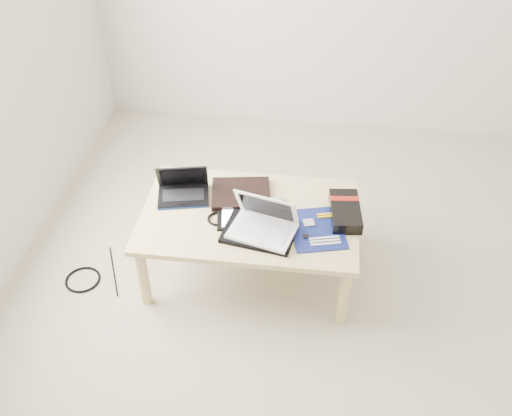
# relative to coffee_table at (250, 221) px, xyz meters

# --- Properties ---
(ground) EXTENTS (4.00, 4.00, 0.00)m
(ground) POSITION_rel_coffee_table_xyz_m (0.72, -0.42, -0.35)
(ground) COLOR #ACA38B
(ground) RESTS_ON ground
(coffee_table) EXTENTS (1.10, 0.70, 0.40)m
(coffee_table) POSITION_rel_coffee_table_xyz_m (0.00, 0.00, 0.00)
(coffee_table) COLOR #D1B67E
(coffee_table) RESTS_ON ground
(book) EXTENTS (0.34, 0.30, 0.03)m
(book) POSITION_rel_coffee_table_xyz_m (-0.06, 0.14, 0.06)
(book) COLOR black
(book) RESTS_ON coffee_table
(netbook) EXTENTS (0.30, 0.24, 0.18)m
(netbook) POSITION_rel_coffee_table_xyz_m (-0.37, 0.10, 0.09)
(netbook) COLOR black
(netbook) RESTS_ON coffee_table
(tablet) EXTENTS (0.27, 0.22, 0.01)m
(tablet) POSITION_rel_coffee_table_xyz_m (-0.04, -0.04, 0.05)
(tablet) COLOR black
(tablet) RESTS_ON coffee_table
(remote) EXTENTS (0.11, 0.25, 0.02)m
(remote) POSITION_rel_coffee_table_xyz_m (0.11, 0.02, 0.06)
(remote) COLOR silver
(remote) RESTS_ON coffee_table
(neoprene_sleeve) EXTENTS (0.38, 0.31, 0.02)m
(neoprene_sleeve) POSITION_rel_coffee_table_xyz_m (0.07, -0.14, 0.06)
(neoprene_sleeve) COLOR black
(neoprene_sleeve) RESTS_ON coffee_table
(white_laptop) EXTENTS (0.35, 0.29, 0.21)m
(white_laptop) POSITION_rel_coffee_table_xyz_m (0.09, -0.13, 0.11)
(white_laptop) COLOR white
(white_laptop) RESTS_ON neoprene_sleeve
(motherboard) EXTENTS (0.32, 0.37, 0.01)m
(motherboard) POSITION_rel_coffee_table_xyz_m (0.35, -0.08, 0.05)
(motherboard) COLOR #0C194C
(motherboard) RESTS_ON coffee_table
(gpu_box) EXTENTS (0.17, 0.30, 0.06)m
(gpu_box) POSITION_rel_coffee_table_xyz_m (0.48, 0.05, 0.08)
(gpu_box) COLOR black
(gpu_box) RESTS_ON coffee_table
(cable_coil) EXTENTS (0.14, 0.14, 0.01)m
(cable_coil) POSITION_rel_coffee_table_xyz_m (-0.15, -0.06, 0.05)
(cable_coil) COLOR black
(cable_coil) RESTS_ON coffee_table
(floor_cable_coil) EXTENTS (0.19, 0.19, 0.01)m
(floor_cable_coil) POSITION_rel_coffee_table_xyz_m (-0.89, -0.20, -0.34)
(floor_cable_coil) COLOR black
(floor_cable_coil) RESTS_ON ground
(floor_cable_trail) EXTENTS (0.17, 0.35, 0.01)m
(floor_cable_trail) POSITION_rel_coffee_table_xyz_m (-0.74, -0.11, -0.35)
(floor_cable_trail) COLOR black
(floor_cable_trail) RESTS_ON ground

